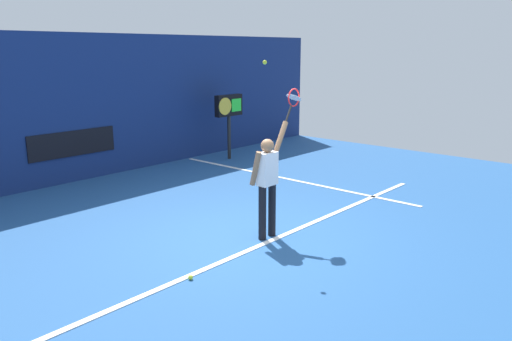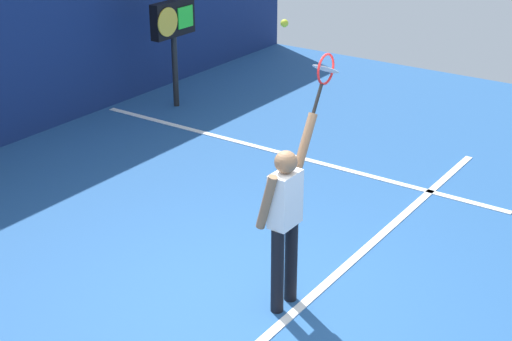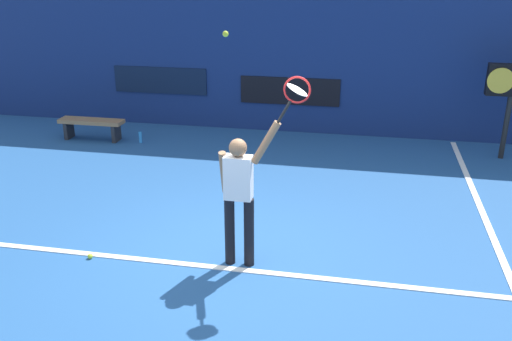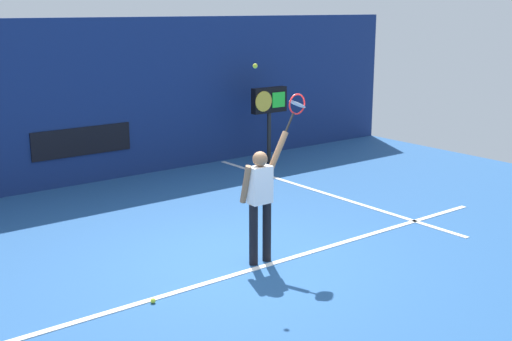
% 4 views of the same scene
% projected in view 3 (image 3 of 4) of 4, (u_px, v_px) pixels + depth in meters
% --- Properties ---
extents(ground_plane, '(18.00, 18.00, 0.00)m').
position_uv_depth(ground_plane, '(230.00, 253.00, 7.45)').
color(ground_plane, '#23518C').
extents(back_wall, '(18.00, 0.20, 3.49)m').
position_uv_depth(back_wall, '(291.00, 53.00, 12.07)').
color(back_wall, navy).
rests_on(back_wall, ground_plane).
extents(sponsor_banner_center, '(2.20, 0.03, 0.60)m').
position_uv_depth(sponsor_banner_center, '(290.00, 91.00, 12.25)').
color(sponsor_banner_center, black).
extents(sponsor_banner_portside, '(2.20, 0.03, 0.60)m').
position_uv_depth(sponsor_banner_portside, '(160.00, 80.00, 12.75)').
color(sponsor_banner_portside, '#0C1933').
extents(court_baseline, '(10.00, 0.10, 0.01)m').
position_uv_depth(court_baseline, '(222.00, 268.00, 7.08)').
color(court_baseline, white).
rests_on(court_baseline, ground_plane).
extents(court_sideline, '(0.10, 7.00, 0.01)m').
position_uv_depth(court_sideline, '(482.00, 212.00, 8.63)').
color(court_sideline, white).
rests_on(court_sideline, ground_plane).
extents(tennis_player, '(0.76, 0.31, 1.94)m').
position_uv_depth(tennis_player, '(239.00, 192.00, 6.84)').
color(tennis_player, black).
rests_on(tennis_player, ground_plane).
extents(tennis_racket, '(0.44, 0.27, 0.61)m').
position_uv_depth(tennis_racket, '(296.00, 93.00, 6.26)').
color(tennis_racket, black).
extents(tennis_ball, '(0.07, 0.07, 0.07)m').
position_uv_depth(tennis_ball, '(226.00, 34.00, 6.14)').
color(tennis_ball, '#CCE033').
extents(scoreboard_clock, '(0.96, 0.20, 1.85)m').
position_uv_depth(scoreboard_clock, '(512.00, 85.00, 10.43)').
color(scoreboard_clock, black).
rests_on(scoreboard_clock, ground_plane).
extents(court_bench, '(1.40, 0.36, 0.45)m').
position_uv_depth(court_bench, '(92.00, 124.00, 11.93)').
color(court_bench, olive).
rests_on(court_bench, ground_plane).
extents(water_bottle, '(0.07, 0.07, 0.24)m').
position_uv_depth(water_bottle, '(140.00, 137.00, 11.81)').
color(water_bottle, '#338CD8').
rests_on(water_bottle, ground_plane).
extents(spare_ball, '(0.07, 0.07, 0.07)m').
position_uv_depth(spare_ball, '(90.00, 256.00, 7.30)').
color(spare_ball, '#CCE033').
rests_on(spare_ball, ground_plane).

